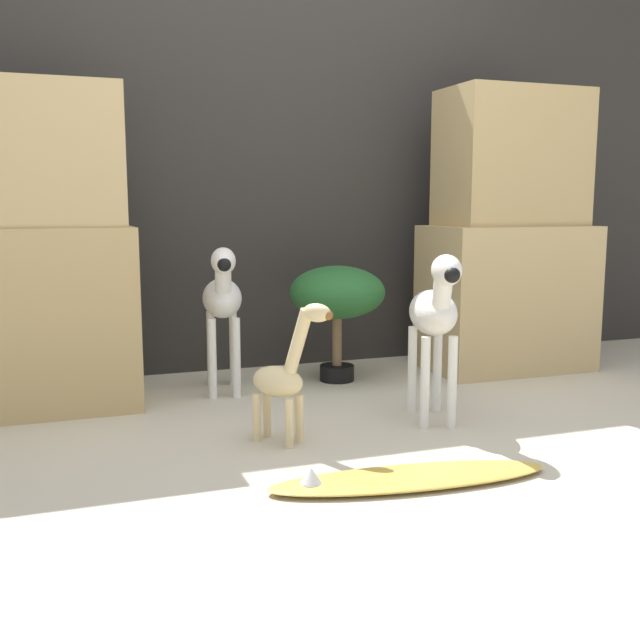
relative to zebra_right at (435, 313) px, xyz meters
The scene contains 9 objects.
ground_plane 0.61m from the zebra_right, 143.83° to the right, with size 14.00×14.00×0.00m, color beige.
wall_back 1.49m from the zebra_right, 104.58° to the left, with size 6.40×0.08×2.20m.
rock_pillar_left 1.72m from the zebra_right, 153.03° to the left, with size 0.86×0.50×1.38m.
rock_pillar_right 1.17m from the zebra_right, 42.32° to the left, with size 0.86×0.50×1.47m.
zebra_right is the anchor object (origin of this frame).
zebra_left 1.03m from the zebra_right, 132.99° to the left, with size 0.24×0.50×0.70m.
giraffe_figurine 0.68m from the zebra_right, behind, with size 0.28×0.31×0.54m.
potted_palm_front 0.82m from the zebra_right, 97.60° to the left, with size 0.48×0.48×0.58m.
surfboard 0.83m from the zebra_right, 124.83° to the right, with size 0.95×0.32×0.08m.
Camera 1 is at (-1.10, -2.39, 0.88)m, focal length 42.00 mm.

